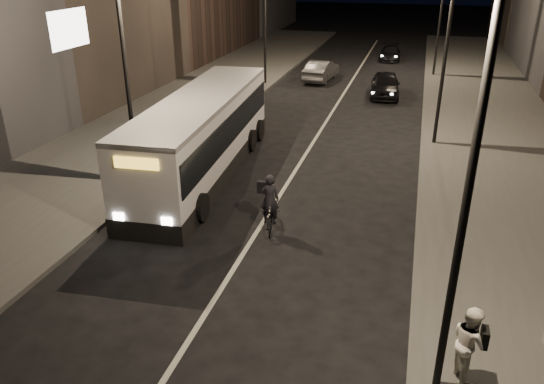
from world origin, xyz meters
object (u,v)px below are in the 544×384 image
Objects in this scene: streetlight_left_near at (130,46)px; car_near at (385,85)px; city_bus at (202,132)px; streetlight_right_far at (438,0)px; car_mid at (321,70)px; streetlight_right_near at (459,146)px; cyclist_on_bicycle at (271,212)px; pedestrian_woman at (470,342)px; streetlight_left_far at (269,3)px; car_far at (391,53)px; streetlight_right_mid at (442,28)px.

car_near is at bearing 65.09° from streetlight_left_near.
streetlight_right_far is at bearing 64.10° from city_bus.
streetlight_right_far is 1.00× the size of streetlight_left_near.
streetlight_right_far is at bearing 66.04° from streetlight_left_near.
streetlight_right_far is 1.85× the size of car_mid.
cyclist_on_bicycle is (-4.93, 5.83, -4.68)m from streetlight_right_near.
city_bus is at bearing 25.74° from pedestrian_woman.
streetlight_left_far is 21.48m from cyclist_on_bicycle.
city_bus is 5.96× the size of cyclist_on_bicycle.
streetlight_left_near is at bearing -107.13° from car_far.
streetlight_left_far is 4.00× the size of cyclist_on_bicycle.
car_mid reaches higher than car_far.
streetlight_right_near is 1.85× the size of car_mid.
streetlight_left_near reaches higher than car_mid.
cyclist_on_bicycle is 19.32m from car_near.
streetlight_left_near is 21.20m from car_mid.
car_near is at bearing 106.95° from streetlight_right_mid.
streetlight_right_far and streetlight_left_near have the same top height.
streetlight_right_far is 4.00× the size of cyclist_on_bicycle.
cyclist_on_bicycle reaches higher than car_near.
city_bus is at bearing -83.84° from streetlight_left_far.
cyclist_on_bicycle is (5.73, -20.17, -4.68)m from streetlight_left_far.
cyclist_on_bicycle is 0.51× the size of car_far.
streetlight_right_far is 1.86× the size of car_near.
streetlight_right_far is 8.30m from car_far.
car_far is (-4.10, 37.52, -0.44)m from pedestrian_woman.
streetlight_left_near and streetlight_left_far have the same top height.
streetlight_right_mid is 0.67× the size of city_bus.
city_bus is 3.06× the size of car_far.
streetlight_right_near is 1.00× the size of streetlight_left_near.
streetlight_right_near is 1.00× the size of streetlight_left_far.
streetlight_right_mid is 1.00× the size of streetlight_left_far.
pedestrian_woman is at bearing 27.07° from streetlight_right_near.
streetlight_right_mid is 10.51m from car_near.
pedestrian_woman is at bearing -33.38° from streetlight_left_near.
streetlight_right_mid is at bearing 51.45° from cyclist_on_bicycle.
streetlight_right_far is 26.26m from streetlight_left_near.
streetlight_right_near is 16.00m from streetlight_right_mid.
pedestrian_woman is at bearing -55.84° from cyclist_on_bicycle.
car_near is 12.92m from car_far.
cyclist_on_bicycle is (4.00, -4.10, -1.08)m from city_bus.
streetlight_left_near reaches higher than pedestrian_woman.
city_bus reaches higher than car_near.
car_mid is (-4.74, 3.41, -0.02)m from car_near.
streetlight_right_far is 2.05× the size of car_far.
streetlight_left_far reaches higher than cyclist_on_bicycle.
streetlight_right_far is at bearing -18.50° from pedestrian_woman.
car_mid is (-7.49, 28.44, -4.64)m from streetlight_right_near.
streetlight_right_far is (0.00, 16.00, 0.00)m from streetlight_right_mid.
streetlight_right_mid is 22.69m from car_far.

